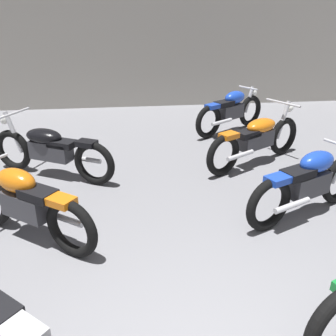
{
  "coord_description": "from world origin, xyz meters",
  "views": [
    {
      "loc": [
        -0.51,
        -1.18,
        2.47
      ],
      "look_at": [
        0.0,
        3.09,
        0.55
      ],
      "focal_mm": 39.3,
      "sensor_mm": 36.0,
      "label": 1
    }
  ],
  "objects": [
    {
      "name": "back_wall",
      "position": [
        0.0,
        8.5,
        1.8
      ],
      "size": [
        13.36,
        0.24,
        3.6
      ],
      "primitive_type": "cube",
      "color": "#9E998E",
      "rests_on": "ground"
    },
    {
      "name": "motorcycle_left_row_1",
      "position": [
        -1.66,
        2.54,
        0.46
      ],
      "size": [
        1.66,
        1.25,
        0.88
      ],
      "color": "black",
      "rests_on": "ground"
    },
    {
      "name": "motorcycle_left_row_2",
      "position": [
        -1.67,
        4.22,
        0.45
      ],
      "size": [
        1.97,
        1.15,
        0.97
      ],
      "color": "black",
      "rests_on": "ground"
    },
    {
      "name": "motorcycle_right_row_1",
      "position": [
        1.71,
        2.66,
        0.46
      ],
      "size": [
        1.84,
        0.91,
        0.88
      ],
      "color": "black",
      "rests_on": "ground"
    },
    {
      "name": "motorcycle_right_row_2",
      "position": [
        1.62,
        4.34,
        0.45
      ],
      "size": [
        1.93,
        1.21,
        0.97
      ],
      "color": "black",
      "rests_on": "ground"
    },
    {
      "name": "motorcycle_right_row_3",
      "position": [
        1.68,
        6.08,
        0.46
      ],
      "size": [
        1.72,
        1.16,
        0.88
      ],
      "color": "black",
      "rests_on": "ground"
    }
  ]
}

